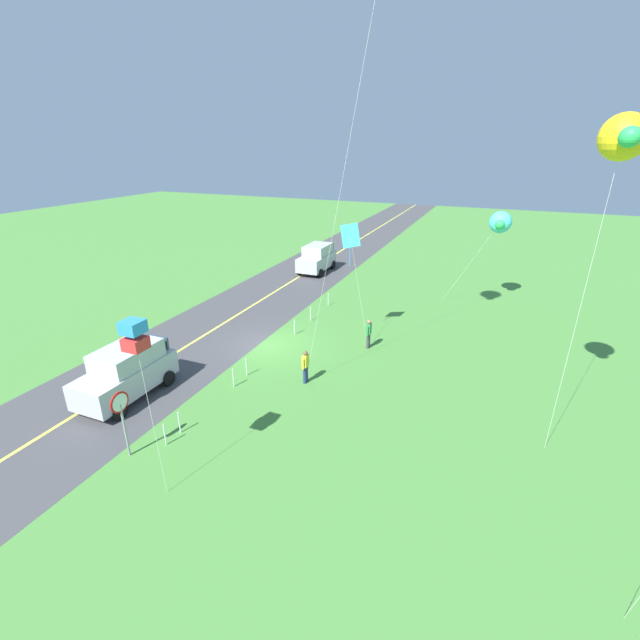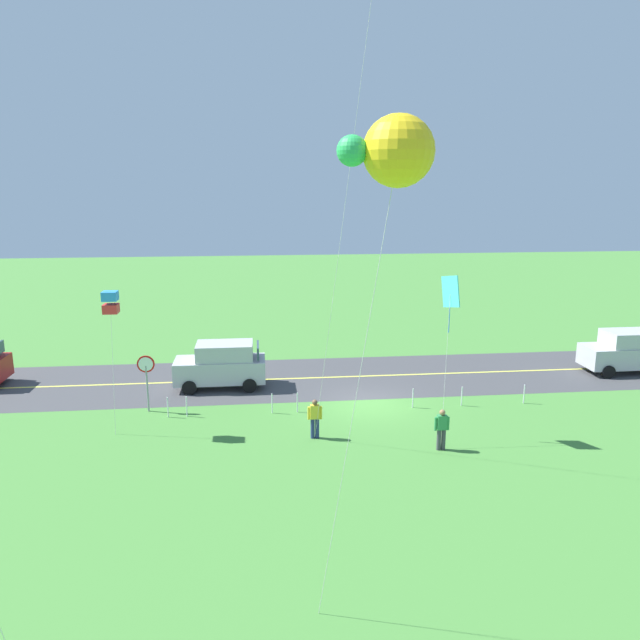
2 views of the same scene
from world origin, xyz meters
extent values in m
cube|color=#478438|center=(0.00, 0.00, -0.05)|extent=(120.00, 120.00, 0.10)
cube|color=#424244|center=(0.00, -4.00, 0.00)|extent=(120.00, 7.00, 0.00)
cube|color=#E5E04C|center=(0.00, -4.00, 0.01)|extent=(120.00, 0.16, 0.00)
cube|color=#B7B7BC|center=(6.83, -3.06, 0.89)|extent=(4.40, 1.90, 1.10)
cube|color=#B7B7BC|center=(6.58, -3.06, 1.84)|extent=(2.73, 1.75, 0.80)
cube|color=#334756|center=(7.67, -3.06, 1.84)|extent=(0.10, 1.62, 0.64)
cube|color=#334756|center=(4.96, -3.06, 1.84)|extent=(0.10, 1.62, 0.60)
cylinder|color=black|center=(8.26, -2.11, 0.34)|extent=(0.68, 0.22, 0.68)
cylinder|color=black|center=(8.26, -4.01, 0.34)|extent=(0.68, 0.22, 0.68)
cylinder|color=black|center=(5.40, -2.11, 0.34)|extent=(0.68, 0.22, 0.68)
cylinder|color=black|center=(5.40, -4.01, 0.34)|extent=(0.68, 0.22, 0.68)
cube|color=#B7B7BC|center=(-14.47, -3.31, 0.89)|extent=(4.40, 1.90, 1.10)
cube|color=#B7B7BC|center=(-14.72, -3.31, 1.84)|extent=(2.73, 1.75, 0.80)
cube|color=#334756|center=(-13.64, -3.31, 1.84)|extent=(0.10, 1.62, 0.64)
cube|color=#334756|center=(-16.34, -3.31, 1.84)|extent=(0.10, 1.62, 0.60)
cylinder|color=black|center=(-13.04, -2.36, 0.34)|extent=(0.68, 0.22, 0.68)
cylinder|color=black|center=(-13.04, -4.26, 0.34)|extent=(0.68, 0.22, 0.68)
cylinder|color=black|center=(-15.90, -2.36, 0.34)|extent=(0.68, 0.22, 0.68)
cylinder|color=black|center=(-15.90, -4.26, 0.34)|extent=(0.68, 0.22, 0.68)
cylinder|color=gray|center=(9.82, -0.10, 1.05)|extent=(0.08, 0.08, 2.10)
cylinder|color=red|center=(9.82, -0.10, 2.18)|extent=(0.76, 0.04, 0.76)
cylinder|color=white|center=(9.82, -0.07, 2.18)|extent=(0.62, 0.01, 0.62)
cylinder|color=navy|center=(2.70, 3.53, 0.41)|extent=(0.16, 0.16, 0.82)
cylinder|color=navy|center=(2.88, 3.53, 0.41)|extent=(0.16, 0.16, 0.82)
cube|color=yellow|center=(2.79, 3.53, 1.10)|extent=(0.36, 0.22, 0.56)
cylinder|color=yellow|center=(2.55, 3.53, 1.05)|extent=(0.10, 0.10, 0.52)
cylinder|color=yellow|center=(3.03, 3.53, 1.05)|extent=(0.10, 0.10, 0.52)
sphere|color=brown|center=(2.79, 3.53, 1.49)|extent=(0.22, 0.22, 0.22)
cylinder|color=#3F3F47|center=(-1.93, 5.10, 0.41)|extent=(0.16, 0.16, 0.82)
cylinder|color=#3F3F47|center=(-1.75, 5.10, 0.41)|extent=(0.16, 0.16, 0.82)
cube|color=#338C4C|center=(-1.84, 5.10, 1.10)|extent=(0.36, 0.22, 0.56)
cylinder|color=#338C4C|center=(-2.08, 5.10, 1.05)|extent=(0.10, 0.10, 0.52)
cylinder|color=#338C4C|center=(-1.60, 5.10, 1.05)|extent=(0.10, 0.10, 0.52)
sphere|color=#9E704C|center=(-1.84, 5.10, 1.49)|extent=(0.22, 0.22, 0.22)
cylinder|color=silver|center=(1.89, 4.81, 8.86)|extent=(1.82, 2.58, 17.73)
cylinder|color=silver|center=(-2.11, 4.43, 2.91)|extent=(0.55, 1.36, 5.82)
cube|color=#4CD8D8|center=(-2.38, 3.75, 5.82)|extent=(0.47, 1.01, 1.33)
cylinder|color=#2D8CE5|center=(-2.38, 3.75, 4.92)|extent=(0.04, 0.04, 1.40)
cylinder|color=silver|center=(-11.70, 9.14, 2.72)|extent=(0.71, 2.98, 5.44)
sphere|color=#4CD8D8|center=(-12.05, 10.63, 5.43)|extent=(1.40, 1.40, 1.40)
sphere|color=green|center=(-11.15, 10.63, 5.43)|extent=(0.60, 0.60, 0.60)
cylinder|color=silver|center=(10.67, 2.14, 2.66)|extent=(0.13, 0.39, 5.32)
cube|color=#2D8CE5|center=(10.61, 1.95, 5.57)|extent=(0.56, 0.56, 0.36)
cube|color=red|center=(10.61, 1.95, 5.07)|extent=(0.56, 0.56, 0.36)
cylinder|color=silver|center=(2.92, 13.66, 5.20)|extent=(1.52, 0.41, 10.41)
sphere|color=yellow|center=(2.17, 13.86, 10.41)|extent=(1.40, 1.40, 1.40)
sphere|color=green|center=(3.07, 13.86, 10.41)|extent=(0.60, 0.60, 0.60)
cylinder|color=silver|center=(-7.10, 0.70, 0.45)|extent=(0.05, 0.05, 0.90)
cylinder|color=silver|center=(-4.16, 0.70, 0.45)|extent=(0.05, 0.05, 0.90)
cylinder|color=silver|center=(-1.90, 0.70, 0.45)|extent=(0.05, 0.05, 0.90)
cylinder|color=silver|center=(3.29, 0.70, 0.45)|extent=(0.05, 0.05, 0.90)
cylinder|color=silver|center=(4.40, 0.70, 0.45)|extent=(0.05, 0.05, 0.90)
cylinder|color=silver|center=(8.07, 0.70, 0.45)|extent=(0.05, 0.05, 0.90)
cylinder|color=silver|center=(8.87, 0.70, 0.45)|extent=(0.05, 0.05, 0.90)
camera|label=1|loc=(18.89, 10.99, 10.30)|focal=24.79mm
camera|label=2|loc=(4.91, 25.54, 9.77)|focal=33.67mm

